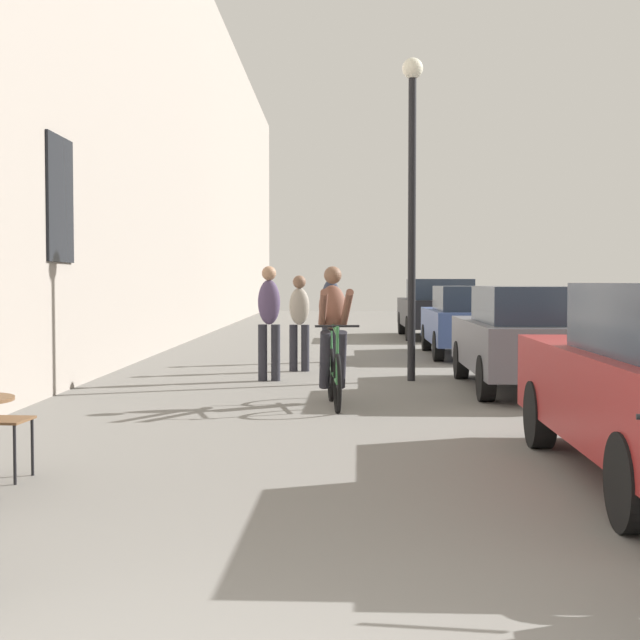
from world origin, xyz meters
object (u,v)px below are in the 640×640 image
at_px(cyclist_on_bicycle, 333,339).
at_px(pedestrian_near, 269,316).
at_px(parked_car_fourth, 437,307).
at_px(parked_car_third, 470,320).
at_px(pedestrian_far, 331,309).
at_px(pedestrian_mid, 299,317).
at_px(street_lamp, 412,177).
at_px(parked_car_second, 529,336).

bearing_deg(cyclist_on_bicycle, pedestrian_near, 110.49).
xyz_separation_m(cyclist_on_bicycle, parked_car_fourth, (2.77, 13.33, 0.01)).
bearing_deg(parked_car_third, pedestrian_far, -153.62).
bearing_deg(pedestrian_mid, pedestrian_far, 73.42).
height_order(pedestrian_mid, pedestrian_far, pedestrian_far).
bearing_deg(pedestrian_far, street_lamp, -68.56).
height_order(pedestrian_near, street_lamp, street_lamp).
bearing_deg(pedestrian_far, parked_car_third, 26.38).
height_order(pedestrian_mid, parked_car_second, pedestrian_mid).
distance_m(parked_car_third, parked_car_fourth, 6.04).
bearing_deg(pedestrian_near, parked_car_third, 51.07).
relative_size(pedestrian_mid, pedestrian_far, 0.92).
bearing_deg(pedestrian_far, parked_car_fourth, 69.14).
xyz_separation_m(cyclist_on_bicycle, pedestrian_near, (-0.99, 2.65, 0.18)).
relative_size(pedestrian_near, parked_car_third, 0.43).
relative_size(pedestrian_far, parked_car_fourth, 0.40).
distance_m(street_lamp, parked_car_fourth, 10.99).
xyz_separation_m(street_lamp, parked_car_fourth, (1.58, 10.63, -2.29)).
bearing_deg(pedestrian_near, street_lamp, 1.32).
xyz_separation_m(pedestrian_mid, parked_car_third, (3.35, 3.16, -0.17)).
bearing_deg(street_lamp, cyclist_on_bicycle, -113.69).
relative_size(pedestrian_mid, street_lamp, 0.33).
relative_size(pedestrian_far, street_lamp, 0.36).
height_order(pedestrian_far, parked_car_fourth, pedestrian_far).
xyz_separation_m(cyclist_on_bicycle, pedestrian_far, (-0.07, 5.89, 0.19)).
distance_m(parked_car_second, parked_car_third, 5.76).
distance_m(pedestrian_mid, pedestrian_far, 1.83).
relative_size(pedestrian_near, pedestrian_mid, 1.08).
bearing_deg(parked_car_second, parked_car_fourth, 89.82).
distance_m(cyclist_on_bicycle, parked_car_fourth, 13.62).
bearing_deg(pedestrian_mid, parked_car_fourth, 69.94).
height_order(parked_car_second, parked_car_third, parked_car_second).
height_order(parked_car_second, parked_car_fourth, parked_car_fourth).
bearing_deg(pedestrian_far, pedestrian_near, -105.91).
height_order(cyclist_on_bicycle, pedestrian_near, pedestrian_near).
xyz_separation_m(pedestrian_far, parked_car_third, (2.83, 1.40, -0.26)).
bearing_deg(parked_car_third, parked_car_second, -90.28).
xyz_separation_m(street_lamp, parked_car_second, (1.55, -1.16, -2.35)).
bearing_deg(street_lamp, parked_car_fourth, 81.53).
relative_size(parked_car_second, parked_car_fourth, 0.92).
relative_size(cyclist_on_bicycle, parked_car_fourth, 0.39).
bearing_deg(parked_car_fourth, pedestrian_near, -109.39).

